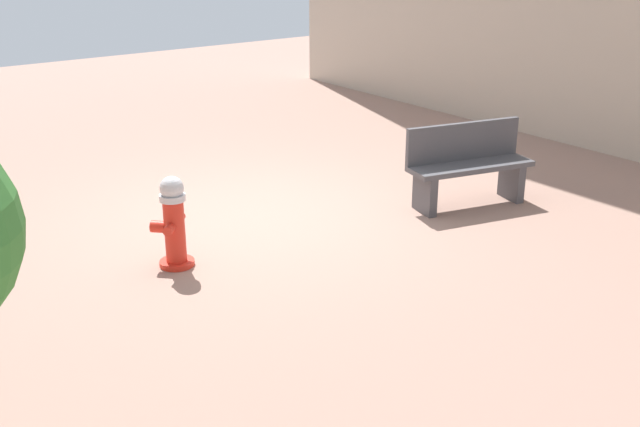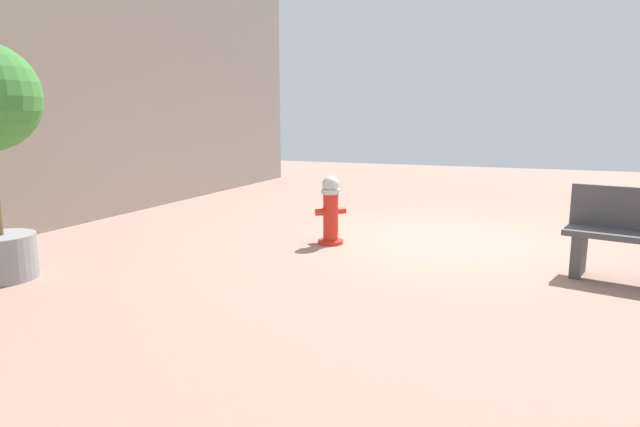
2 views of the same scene
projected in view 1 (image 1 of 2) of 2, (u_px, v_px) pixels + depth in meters
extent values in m
plane|color=#9E7A6B|center=(253.00, 216.00, 8.72)|extent=(23.40, 23.40, 0.00)
cylinder|color=red|center=(177.00, 263.00, 7.45)|extent=(0.34, 0.34, 0.05)
cylinder|color=red|center=(175.00, 231.00, 7.34)|extent=(0.20, 0.20, 0.62)
cylinder|color=silver|center=(172.00, 197.00, 7.22)|extent=(0.25, 0.25, 0.06)
sphere|color=silver|center=(172.00, 188.00, 7.18)|extent=(0.23, 0.23, 0.23)
cylinder|color=red|center=(169.00, 229.00, 7.18)|extent=(0.16, 0.15, 0.09)
cylinder|color=red|center=(179.00, 218.00, 7.44)|extent=(0.16, 0.15, 0.09)
cylinder|color=red|center=(159.00, 227.00, 7.35)|extent=(0.18, 0.18, 0.12)
cube|color=#4C4C51|center=(511.00, 181.00, 9.19)|extent=(0.19, 0.41, 0.45)
cube|color=#4C4C51|center=(425.00, 194.00, 8.75)|extent=(0.19, 0.41, 0.45)
cube|color=#4C4C51|center=(471.00, 166.00, 8.88)|extent=(1.55, 0.78, 0.06)
cube|color=#4C4C51|center=(463.00, 141.00, 8.96)|extent=(1.46, 0.41, 0.44)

